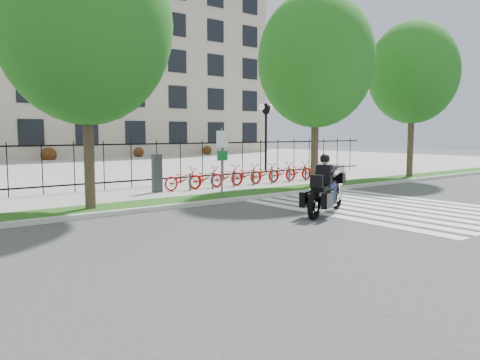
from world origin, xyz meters
TOP-DOWN VIEW (x-y plane):
  - ground at (0.00, 0.00)m, footprint 120.00×120.00m
  - curb at (0.00, 4.10)m, footprint 60.00×0.20m
  - grass_verge at (0.00, 4.95)m, footprint 60.00×1.50m
  - sidewalk at (0.00, 7.45)m, footprint 60.00×3.50m
  - plaza at (0.00, 25.00)m, footprint 80.00×34.00m
  - crosswalk_stripes at (4.83, 0.00)m, footprint 5.70×8.00m
  - iron_fence at (0.00, 9.20)m, footprint 30.00×0.06m
  - lamp_post_right at (10.00, 12.00)m, footprint 1.06×0.70m
  - street_tree_1 at (-3.36, 4.95)m, footprint 5.23×5.23m
  - street_tree_2 at (6.66, 4.95)m, footprint 5.02×5.02m
  - street_tree_3 at (14.10, 4.95)m, footprint 4.68×4.68m
  - bike_share_station at (5.11, 7.20)m, footprint 9.95×0.84m
  - sign_pole_regulatory at (1.40, 4.58)m, footprint 0.50×0.09m
  - motorcycle_rider at (2.24, 0.34)m, footprint 2.72×1.50m

SIDE VIEW (x-z plane):
  - ground at x=0.00m, z-range 0.00..0.00m
  - crosswalk_stripes at x=4.83m, z-range 0.00..0.01m
  - plaza at x=0.00m, z-range 0.00..0.10m
  - curb at x=0.00m, z-range 0.00..0.15m
  - grass_verge at x=0.00m, z-range 0.00..0.15m
  - sidewalk at x=0.00m, z-range 0.00..0.15m
  - bike_share_station at x=5.11m, z-range -0.14..1.36m
  - motorcycle_rider at x=2.24m, z-range -0.37..1.85m
  - iron_fence at x=0.00m, z-range 0.15..2.15m
  - sign_pole_regulatory at x=1.40m, z-range 0.49..2.99m
  - lamp_post_right at x=10.00m, z-range 1.08..5.33m
  - street_tree_2 at x=6.66m, z-range 1.41..9.73m
  - street_tree_3 at x=14.10m, z-range 1.54..9.74m
  - street_tree_1 at x=-3.36m, z-range 1.42..9.98m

